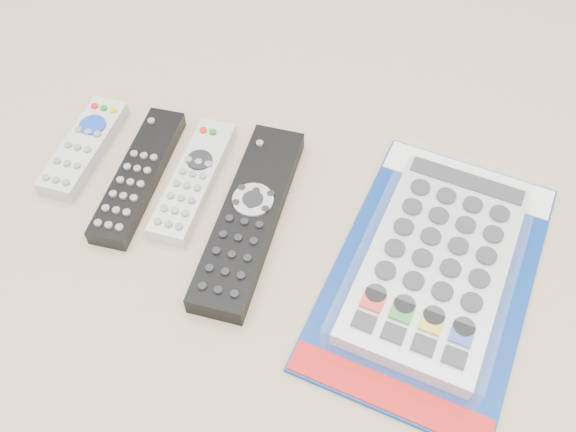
% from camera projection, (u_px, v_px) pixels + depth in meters
% --- Properties ---
extents(remote_small_grey, '(0.05, 0.16, 0.02)m').
position_uv_depth(remote_small_grey, '(84.00, 147.00, 0.79)').
color(remote_small_grey, '#B4B4B6').
rests_on(remote_small_grey, ground).
extents(remote_slim_black, '(0.05, 0.20, 0.02)m').
position_uv_depth(remote_slim_black, '(139.00, 175.00, 0.76)').
color(remote_slim_black, black).
rests_on(remote_slim_black, ground).
extents(remote_silver_dvd, '(0.05, 0.18, 0.02)m').
position_uv_depth(remote_silver_dvd, '(194.00, 179.00, 0.76)').
color(remote_silver_dvd, silver).
rests_on(remote_silver_dvd, ground).
extents(remote_large_black, '(0.06, 0.26, 0.03)m').
position_uv_depth(remote_large_black, '(250.00, 217.00, 0.72)').
color(remote_large_black, black).
rests_on(remote_large_black, ground).
extents(jumbo_remote_packaged, '(0.26, 0.36, 0.04)m').
position_uv_depth(jumbo_remote_packaged, '(437.00, 262.00, 0.68)').
color(jumbo_remote_packaged, navy).
rests_on(jumbo_remote_packaged, ground).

